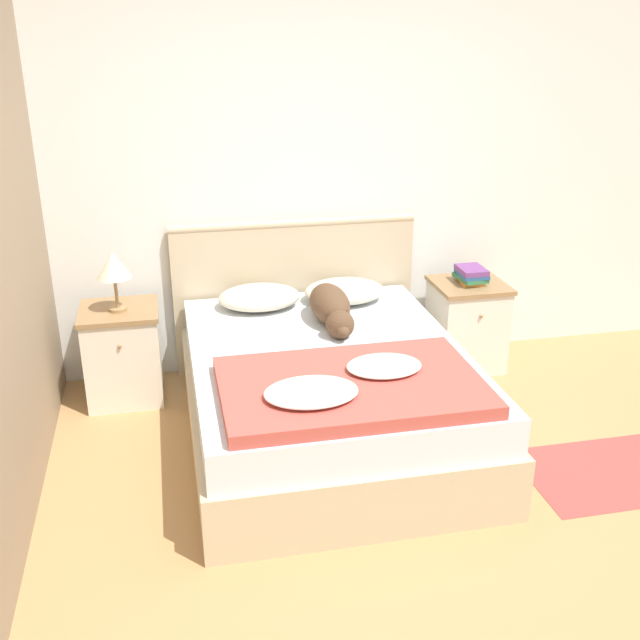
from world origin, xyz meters
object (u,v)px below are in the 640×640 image
pillow_left (259,297)px  nightstand_left (123,354)px  pillow_right (345,291)px  book_stack (471,275)px  nightstand_right (466,324)px  dog (331,308)px  bed (327,395)px  table_lamp (113,267)px

pillow_left → nightstand_left: bearing=179.6°
pillow_right → book_stack: size_ratio=2.15×
nightstand_right → dog: size_ratio=0.89×
nightstand_left → pillow_left: 0.91m
book_stack → bed: bearing=-147.2°
pillow_left → pillow_right: 0.55m
dog → book_stack: dog is taller
book_stack → pillow_left: bearing=-179.8°
dog → book_stack: 1.10m
table_lamp → nightstand_right: bearing=0.7°
nightstand_right → dog: bearing=-160.5°
dog → book_stack: size_ratio=2.81×
bed → nightstand_right: bearing=33.0°
pillow_right → nightstand_right: bearing=0.4°
nightstand_right → pillow_left: 1.45m
nightstand_right → book_stack: bearing=-3.4°
dog → bed: bearing=-106.1°
nightstand_right → pillow_left: (-1.41, -0.01, 0.31)m
nightstand_right → book_stack: 0.36m
book_stack → table_lamp: 2.29m
nightstand_right → table_lamp: table_lamp is taller
nightstand_left → pillow_right: pillow_right is taller
pillow_left → book_stack: (1.42, 0.01, 0.05)m
nightstand_left → pillow_left: size_ratio=1.17×
pillow_left → dog: bearing=-43.0°
nightstand_left → nightstand_right: bearing=0.0°
pillow_left → table_lamp: size_ratio=1.41×
nightstand_left → nightstand_right: same height
nightstand_left → pillow_right: (1.41, -0.01, 0.31)m
pillow_left → nightstand_right: bearing=0.2°
nightstand_left → pillow_right: bearing=-0.2°
bed → nightstand_left: size_ratio=3.26×
nightstand_left → table_lamp: (0.00, -0.03, 0.57)m
nightstand_right → pillow_left: pillow_left is taller
nightstand_right → table_lamp: bearing=-179.3°
nightstand_left → book_stack: (2.28, -0.00, 0.36)m
nightstand_right → dog: (-1.03, -0.36, 0.34)m
nightstand_right → pillow_left: bearing=-179.8°
bed → pillow_right: bearing=69.3°
nightstand_right → pillow_right: pillow_right is taller
nightstand_left → nightstand_right: (2.27, 0.00, 0.00)m
bed → table_lamp: table_lamp is taller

